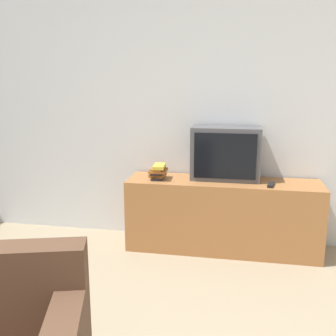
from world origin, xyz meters
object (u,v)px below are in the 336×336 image
television (226,153)px  book_stack (158,172)px  tv_stand (222,215)px  remote_on_stand (271,185)px

television → book_stack: bearing=-169.3°
tv_stand → television: television is taller
book_stack → remote_on_stand: 1.04m
tv_stand → book_stack: size_ratio=8.17×
book_stack → remote_on_stand: bearing=-3.4°
television → book_stack: (-0.62, -0.12, -0.17)m
tv_stand → book_stack: bearing=-176.3°
remote_on_stand → book_stack: bearing=176.6°
book_stack → remote_on_stand: book_stack is taller
tv_stand → television: 0.59m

